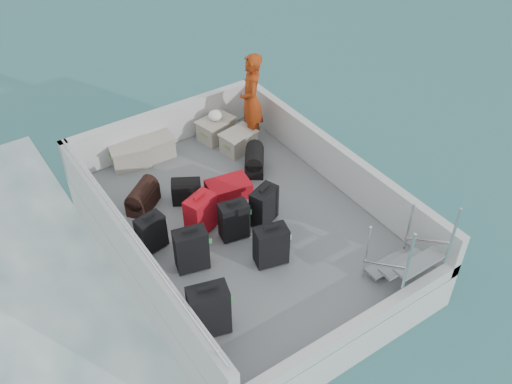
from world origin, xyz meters
TOP-DOWN VIEW (x-y plane):
  - ground at (0.00, 0.00)m, footprint 160.00×160.00m
  - ferry_hull at (0.00, 0.00)m, footprint 3.60×5.00m
  - deck at (0.00, 0.00)m, footprint 3.30×4.70m
  - deck_fittings at (0.35, -0.32)m, footprint 3.60×5.00m
  - suitcase_0 at (-1.40, -1.42)m, footprint 0.53×0.39m
  - suitcase_1 at (-1.07, -0.39)m, footprint 0.48×0.35m
  - suitcase_2 at (-1.34, 0.25)m, footprint 0.42×0.29m
  - suitcase_4 at (-0.28, -0.20)m, footprint 0.44×0.31m
  - suitcase_5 at (-0.60, 0.17)m, footprint 0.51×0.41m
  - suitcase_6 at (-0.14, -0.90)m, footprint 0.49×0.36m
  - suitcase_7 at (0.25, -0.18)m, footprint 0.48×0.38m
  - suitcase_8 at (0.14, 0.62)m, footprint 0.71×0.53m
  - duffel_0 at (-1.07, 1.11)m, footprint 0.64×0.59m
  - duffel_1 at (-0.45, 0.88)m, footprint 0.52×0.48m
  - duffel_2 at (0.83, 0.94)m, footprint 0.57×0.62m
  - crate_0 at (-0.77, 2.20)m, footprint 0.68×0.54m
  - crate_1 at (-0.33, 2.19)m, footprint 0.59×0.42m
  - crate_2 at (0.80, 2.08)m, footprint 0.66×0.52m
  - crate_3 at (0.93, 1.55)m, footprint 0.61×0.47m
  - yellow_bag at (0.76, 2.20)m, footprint 0.28×0.26m
  - white_bag at (0.80, 2.08)m, footprint 0.24×0.24m
  - passenger at (1.26, 1.66)m, footprint 0.63×0.72m

SIDE VIEW (x-z plane):
  - ground at x=0.00m, z-range 0.00..0.00m
  - ferry_hull at x=0.00m, z-range 0.00..0.60m
  - deck at x=0.00m, z-range 0.60..0.62m
  - yellow_bag at x=0.76m, z-range 0.62..0.84m
  - suitcase_8 at x=0.14m, z-range 0.62..0.88m
  - duffel_0 at x=-1.07m, z-range 0.62..0.94m
  - duffel_1 at x=-0.45m, z-range 0.62..0.94m
  - duffel_2 at x=0.83m, z-range 0.62..0.94m
  - crate_3 at x=0.93m, z-range 0.62..0.95m
  - crate_1 at x=-0.33m, z-range 0.62..0.97m
  - crate_2 at x=0.80m, z-range 0.62..0.97m
  - crate_0 at x=-0.77m, z-range 0.62..0.98m
  - suitcase_2 at x=-1.34m, z-range 0.62..1.18m
  - suitcase_7 at x=0.25m, z-range 0.62..1.21m
  - suitcase_4 at x=-0.28m, z-range 0.62..1.22m
  - suitcase_6 at x=-0.14m, z-range 0.62..1.23m
  - suitcase_5 at x=-0.60m, z-range 0.62..1.23m
  - suitcase_1 at x=-1.07m, z-range 0.62..1.27m
  - suitcase_0 at x=-1.40m, z-range 0.62..1.36m
  - deck_fittings at x=0.35m, z-range 0.54..1.44m
  - white_bag at x=0.80m, z-range 0.97..1.15m
  - passenger at x=1.26m, z-range 0.62..2.26m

